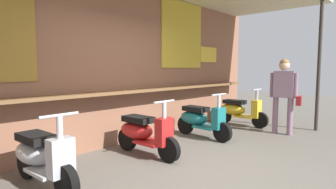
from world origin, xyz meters
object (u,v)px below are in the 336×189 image
(scooter_silver, at_px, (41,156))
(scooter_red, at_px, (143,132))
(scooter_yellow, at_px, (238,110))
(shopper_with_handbag, at_px, (284,89))
(scooter_teal, at_px, (200,119))

(scooter_silver, relative_size, scooter_red, 1.00)
(scooter_red, distance_m, scooter_yellow, 3.36)
(scooter_red, height_order, shopper_with_handbag, shopper_with_handbag)
(scooter_red, relative_size, scooter_yellow, 1.00)
(scooter_teal, height_order, scooter_yellow, same)
(scooter_teal, relative_size, shopper_with_handbag, 0.84)
(scooter_red, xyz_separation_m, shopper_with_handbag, (3.12, -1.22, 0.63))
(scooter_teal, bearing_deg, scooter_red, -86.09)
(scooter_red, distance_m, shopper_with_handbag, 3.41)
(scooter_teal, bearing_deg, scooter_yellow, 93.92)
(scooter_silver, bearing_deg, scooter_red, 87.87)
(scooter_red, bearing_deg, scooter_silver, -90.81)
(scooter_teal, distance_m, scooter_yellow, 1.71)
(scooter_yellow, xyz_separation_m, shopper_with_handbag, (-0.24, -1.22, 0.63))
(scooter_silver, distance_m, scooter_red, 1.72)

